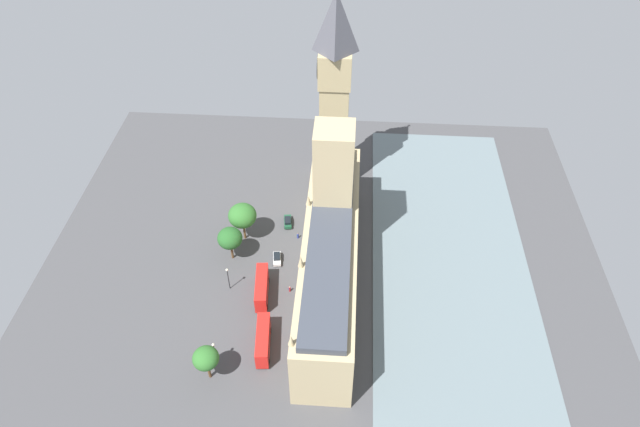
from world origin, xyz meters
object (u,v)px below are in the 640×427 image
object	(u,v)px
double_decker_bus_kerbside	(263,340)
plane_tree_leading	(206,358)
car_dark_green_midblock	(288,221)
pedestrian_opposite_hall	(290,289)
plane_tree_near_tower	(230,238)
double_decker_bus_by_river_gate	(262,287)
street_lamp_far_end	(214,349)
car_white_corner	(277,258)
pedestrian_trailing	(298,236)
clock_tower	(335,92)
plane_tree_under_trees	(242,216)
parliament_building	(330,247)
street_lamp_slot_10	(228,275)

from	to	relation	value
double_decker_bus_kerbside	plane_tree_leading	bearing A→B (deg)	-147.76
car_dark_green_midblock	double_decker_bus_kerbside	bearing A→B (deg)	-99.14
pedestrian_opposite_hall	plane_tree_near_tower	size ratio (longest dim) A/B	0.17
double_decker_bus_by_river_gate	street_lamp_far_end	distance (m)	18.51
car_dark_green_midblock	plane_tree_near_tower	world-z (taller)	plane_tree_near_tower
car_white_corner	plane_tree_near_tower	distance (m)	11.90
car_dark_green_midblock	plane_tree_leading	xyz separation A→B (m)	(10.44, 43.05, 5.52)
street_lamp_far_end	double_decker_bus_kerbside	bearing A→B (deg)	-156.16
car_white_corner	pedestrian_trailing	bearing A→B (deg)	-125.78
double_decker_bus_kerbside	plane_tree_leading	size ratio (longest dim) A/B	1.24
pedestrian_opposite_hall	pedestrian_trailing	distance (m)	16.45
car_white_corner	plane_tree_leading	bearing A→B (deg)	65.52
plane_tree_near_tower	clock_tower	bearing A→B (deg)	-125.96
car_white_corner	pedestrian_opposite_hall	xyz separation A→B (m)	(-3.91, 8.71, -0.20)
pedestrian_opposite_hall	plane_tree_under_trees	size ratio (longest dim) A/B	0.15
clock_tower	parliament_building	bearing A→B (deg)	91.85
double_decker_bus_kerbside	plane_tree_near_tower	bearing A→B (deg)	109.15
plane_tree_near_tower	car_dark_green_midblock	bearing A→B (deg)	-134.15
car_white_corner	street_lamp_slot_10	distance (m)	13.44
pedestrian_trailing	plane_tree_leading	world-z (taller)	plane_tree_leading
car_dark_green_midblock	pedestrian_opposite_hall	world-z (taller)	car_dark_green_midblock
plane_tree_leading	street_lamp_slot_10	size ratio (longest dim) A/B	1.33
pedestrian_opposite_hall	street_lamp_slot_10	bearing A→B (deg)	105.82
parliament_building	pedestrian_trailing	bearing A→B (deg)	-54.06
car_white_corner	street_lamp_slot_10	bearing A→B (deg)	35.20
car_white_corner	double_decker_bus_kerbside	world-z (taller)	double_decker_bus_kerbside
pedestrian_opposite_hall	car_dark_green_midblock	bearing A→B (deg)	22.84
car_dark_green_midblock	car_white_corner	xyz separation A→B (m)	(1.17, 12.33, -0.00)
car_white_corner	plane_tree_leading	size ratio (longest dim) A/B	0.50
pedestrian_trailing	street_lamp_far_end	xyz separation A→B (m)	(12.77, 35.15, 3.63)
car_dark_green_midblock	pedestrian_trailing	bearing A→B (deg)	-64.80
street_lamp_far_end	pedestrian_opposite_hall	bearing A→B (deg)	-123.87
pedestrian_trailing	street_lamp_slot_10	distance (m)	21.76
plane_tree_near_tower	street_lamp_far_end	bearing A→B (deg)	93.83
street_lamp_slot_10	pedestrian_opposite_hall	bearing A→B (deg)	-179.60
double_decker_bus_by_river_gate	plane_tree_near_tower	size ratio (longest dim) A/B	1.19
double_decker_bus_kerbside	plane_tree_leading	distance (m)	12.49
pedestrian_opposite_hall	plane_tree_near_tower	xyz separation A→B (m)	(14.40, -9.03, 5.80)
car_dark_green_midblock	street_lamp_far_end	bearing A→B (deg)	-111.46
double_decker_bus_kerbside	street_lamp_far_end	distance (m)	9.82
double_decker_bus_by_river_gate	street_lamp_far_end	bearing A→B (deg)	-116.54
street_lamp_slot_10	plane_tree_under_trees	bearing A→B (deg)	-92.99
car_white_corner	car_dark_green_midblock	bearing A→B (deg)	-103.11
car_white_corner	pedestrian_opposite_hall	world-z (taller)	car_white_corner
plane_tree_leading	clock_tower	bearing A→B (deg)	-108.67
clock_tower	plane_tree_leading	distance (m)	67.87
car_dark_green_midblock	plane_tree_under_trees	bearing A→B (deg)	-158.65
double_decker_bus_by_river_gate	pedestrian_trailing	size ratio (longest dim) A/B	6.64
car_white_corner	parliament_building	bearing A→B (deg)	155.18
pedestrian_opposite_hall	double_decker_bus_kerbside	bearing A→B (deg)	-178.65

